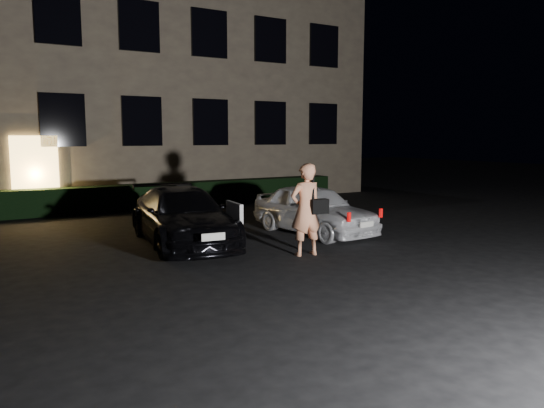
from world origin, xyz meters
TOP-DOWN VIEW (x-y plane):
  - ground at (0.00, 0.00)m, footprint 80.00×80.00m
  - building at (-0.00, 14.99)m, footprint 20.00×8.11m
  - hedge at (0.00, 10.50)m, footprint 15.00×0.70m
  - sedan at (-1.26, 4.14)m, footprint 2.35×4.65m
  - hatch at (2.09, 3.63)m, footprint 1.86×3.84m
  - man at (0.48, 1.67)m, footprint 0.80×0.51m

SIDE VIEW (x-z plane):
  - ground at x=0.00m, z-range 0.00..0.00m
  - hedge at x=0.00m, z-range 0.00..0.85m
  - hatch at x=2.09m, z-range 0.00..1.26m
  - sedan at x=-1.26m, z-range 0.00..1.29m
  - man at x=0.48m, z-range 0.00..1.93m
  - building at x=0.00m, z-range 0.00..12.00m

